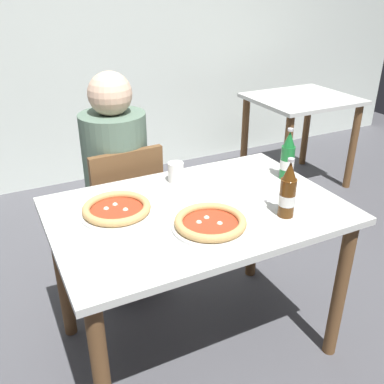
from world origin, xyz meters
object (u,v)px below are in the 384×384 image
(beer_bottle_center, at_px, (288,158))
(napkin_with_cutlery, at_px, (244,196))
(dining_table_background, at_px, (300,116))
(beer_bottle_left, at_px, (288,192))
(pizza_margherita_near, at_px, (117,209))
(diner_seated, at_px, (118,188))
(chair_behind_table, at_px, (123,209))
(dining_table_main, at_px, (197,231))
(pizza_marinara_far, at_px, (210,223))
(paper_cup, at_px, (176,172))

(beer_bottle_center, xyz_separation_m, napkin_with_cutlery, (-0.28, -0.07, -0.10))
(dining_table_background, relative_size, beer_bottle_left, 3.24)
(dining_table_background, relative_size, pizza_margherita_near, 2.69)
(diner_seated, relative_size, beer_bottle_left, 4.89)
(chair_behind_table, height_order, diner_seated, diner_seated)
(dining_table_main, relative_size, diner_seated, 0.99)
(pizza_marinara_far, bearing_deg, dining_table_main, 79.72)
(napkin_with_cutlery, bearing_deg, diner_seated, 119.71)
(beer_bottle_center, bearing_deg, paper_cup, 158.04)
(dining_table_background, xyz_separation_m, beer_bottle_center, (-1.10, -1.21, 0.26))
(beer_bottle_center, relative_size, paper_cup, 2.60)
(diner_seated, bearing_deg, beer_bottle_center, -41.58)
(pizza_marinara_far, bearing_deg, napkin_with_cutlery, 32.76)
(diner_seated, xyz_separation_m, dining_table_background, (1.76, 0.62, 0.01))
(diner_seated, bearing_deg, pizza_marinara_far, -82.07)
(pizza_marinara_far, relative_size, beer_bottle_center, 1.21)
(pizza_margherita_near, xyz_separation_m, beer_bottle_center, (0.83, -0.02, 0.08))
(paper_cup, bearing_deg, dining_table_main, -95.60)
(beer_bottle_left, height_order, napkin_with_cutlery, beer_bottle_left)
(dining_table_main, xyz_separation_m, beer_bottle_center, (0.51, 0.08, 0.22))
(dining_table_background, distance_m, pizza_marinara_far, 2.20)
(paper_cup, bearing_deg, napkin_with_cutlery, -53.02)
(dining_table_main, distance_m, dining_table_background, 2.06)
(beer_bottle_center, bearing_deg, dining_table_background, 47.66)
(dining_table_main, xyz_separation_m, napkin_with_cutlery, (0.23, 0.00, 0.12))
(pizza_marinara_far, bearing_deg, chair_behind_table, 98.17)
(dining_table_background, distance_m, beer_bottle_center, 1.65)
(dining_table_main, xyz_separation_m, beer_bottle_left, (0.29, -0.22, 0.22))
(napkin_with_cutlery, relative_size, paper_cup, 2.33)
(diner_seated, bearing_deg, napkin_with_cutlery, -60.29)
(diner_seated, bearing_deg, beer_bottle_left, -63.78)
(chair_behind_table, xyz_separation_m, dining_table_background, (1.75, 0.67, 0.11))
(napkin_with_cutlery, bearing_deg, dining_table_background, 42.83)
(chair_behind_table, xyz_separation_m, pizza_marinara_far, (0.11, -0.78, 0.29))
(beer_bottle_left, distance_m, beer_bottle_center, 0.37)
(beer_bottle_left, relative_size, napkin_with_cutlery, 1.12)
(beer_bottle_center, xyz_separation_m, paper_cup, (-0.49, 0.20, -0.06))
(dining_table_background, height_order, beer_bottle_left, beer_bottle_left)
(chair_behind_table, relative_size, beer_bottle_center, 3.44)
(chair_behind_table, relative_size, paper_cup, 8.95)
(pizza_margherita_near, bearing_deg, beer_bottle_center, -1.47)
(chair_behind_table, xyz_separation_m, pizza_margherita_near, (-0.17, -0.51, 0.29))
(dining_table_main, distance_m, napkin_with_cutlery, 0.26)
(dining_table_background, relative_size, beer_bottle_center, 3.24)
(chair_behind_table, xyz_separation_m, paper_cup, (0.17, -0.34, 0.32))
(dining_table_main, bearing_deg, beer_bottle_left, -37.20)
(pizza_margherita_near, bearing_deg, paper_cup, 27.01)
(chair_behind_table, relative_size, pizza_margherita_near, 2.86)
(diner_seated, relative_size, pizza_margherita_near, 4.06)
(beer_bottle_left, xyz_separation_m, napkin_with_cutlery, (-0.06, 0.22, -0.10))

